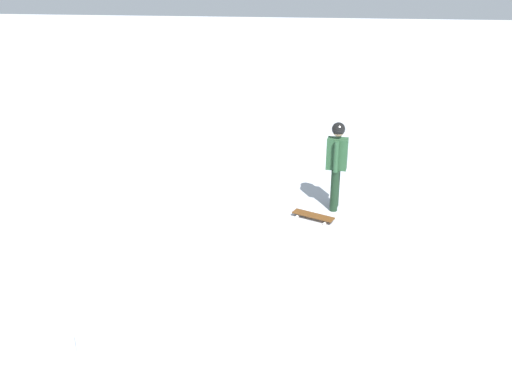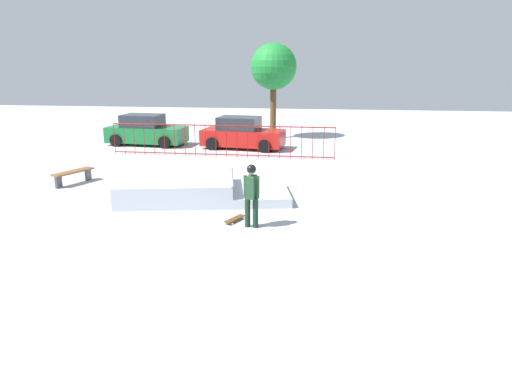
# 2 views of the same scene
# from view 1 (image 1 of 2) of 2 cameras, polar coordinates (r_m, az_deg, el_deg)

# --- Properties ---
(ground_plane) EXTENTS (60.00, 60.00, 0.00)m
(ground_plane) POSITION_cam_1_polar(r_m,az_deg,el_deg) (9.34, -8.87, -8.18)
(ground_plane) COLOR #B2B7C1
(skate_ramp) EXTENTS (5.80, 3.59, 0.74)m
(skate_ramp) POSITION_cam_1_polar(r_m,az_deg,el_deg) (9.52, -6.97, -5.22)
(skate_ramp) COLOR silver
(skate_ramp) RESTS_ON ground
(skater) EXTENTS (0.44, 0.41, 1.73)m
(skater) POSITION_cam_1_polar(r_m,az_deg,el_deg) (11.15, 7.80, 3.14)
(skater) COLOR black
(skater) RESTS_ON ground
(skateboard) EXTENTS (0.52, 0.81, 0.09)m
(skateboard) POSITION_cam_1_polar(r_m,az_deg,el_deg) (11.02, 5.56, -2.28)
(skateboard) COLOR #593314
(skateboard) RESTS_ON ground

